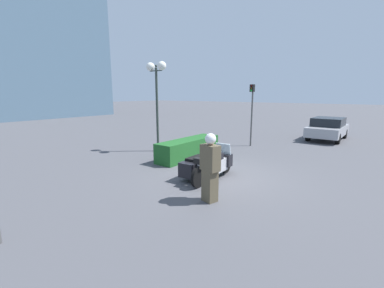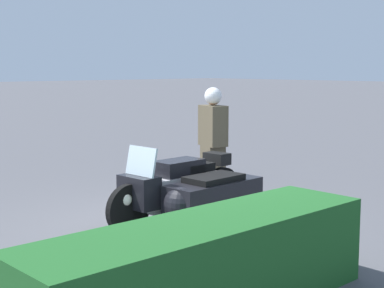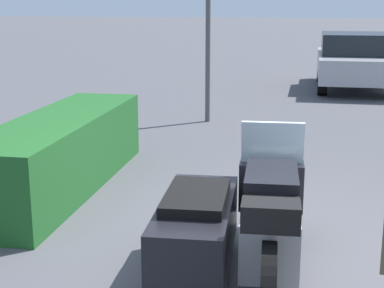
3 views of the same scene
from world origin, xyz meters
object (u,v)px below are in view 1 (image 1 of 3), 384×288
(officer_rider, at_px, (210,166))
(traffic_light_near, at_px, (252,106))
(police_motorcycle, at_px, (206,165))
(twin_lamp_post, at_px, (156,79))
(parked_car_background, at_px, (328,128))
(hedge_bush_curbside, at_px, (189,148))

(officer_rider, height_order, traffic_light_near, traffic_light_near)
(police_motorcycle, xyz_separation_m, traffic_light_near, (6.23, 1.17, 1.78))
(officer_rider, xyz_separation_m, twin_lamp_post, (3.72, 5.63, 2.64))
(parked_car_background, bearing_deg, traffic_light_near, 148.99)
(officer_rider, relative_size, hedge_bush_curbside, 0.52)
(officer_rider, distance_m, parked_car_background, 12.79)
(police_motorcycle, bearing_deg, hedge_bush_curbside, 47.39)
(officer_rider, height_order, parked_car_background, officer_rider)
(traffic_light_near, relative_size, parked_car_background, 0.83)
(hedge_bush_curbside, bearing_deg, officer_rider, -135.64)
(police_motorcycle, distance_m, twin_lamp_post, 5.84)
(police_motorcycle, height_order, officer_rider, officer_rider)
(hedge_bush_curbside, xyz_separation_m, parked_car_background, (9.20, -4.23, 0.31))
(hedge_bush_curbside, relative_size, traffic_light_near, 1.06)
(officer_rider, distance_m, traffic_light_near, 8.29)
(twin_lamp_post, bearing_deg, police_motorcycle, -115.40)
(traffic_light_near, bearing_deg, parked_car_background, 162.72)
(twin_lamp_post, distance_m, parked_car_background, 11.43)
(twin_lamp_post, height_order, traffic_light_near, twin_lamp_post)
(twin_lamp_post, xyz_separation_m, traffic_light_near, (4.12, -3.26, -1.39))
(officer_rider, distance_m, twin_lamp_post, 7.25)
(officer_rider, bearing_deg, hedge_bush_curbside, -120.63)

